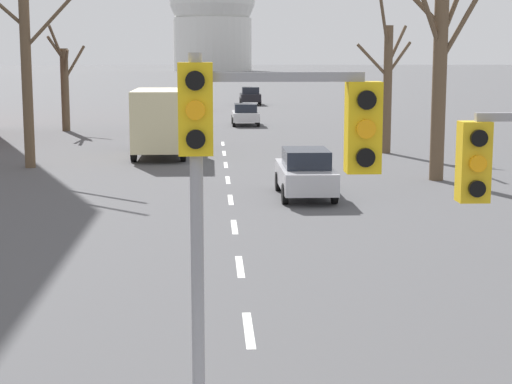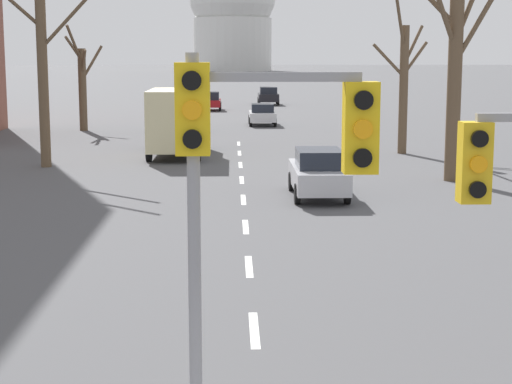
# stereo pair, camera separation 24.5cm
# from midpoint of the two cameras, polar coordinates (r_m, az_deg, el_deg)

# --- Properties ---
(lane_stripe_1) EXTENTS (0.16, 2.00, 0.01)m
(lane_stripe_1) POSITION_cam_midpoint_polar(r_m,az_deg,el_deg) (15.03, -0.97, -9.17)
(lane_stripe_1) COLOR silver
(lane_stripe_1) RESTS_ON ground_plane
(lane_stripe_2) EXTENTS (0.16, 2.00, 0.01)m
(lane_stripe_2) POSITION_cam_midpoint_polar(r_m,az_deg,el_deg) (19.35, -1.45, -4.98)
(lane_stripe_2) COLOR silver
(lane_stripe_2) RESTS_ON ground_plane
(lane_stripe_3) EXTENTS (0.16, 2.00, 0.01)m
(lane_stripe_3) POSITION_cam_midpoint_polar(r_m,az_deg,el_deg) (23.74, -1.75, -2.34)
(lane_stripe_3) COLOR silver
(lane_stripe_3) RESTS_ON ground_plane
(lane_stripe_4) EXTENTS (0.16, 2.00, 0.01)m
(lane_stripe_4) POSITION_cam_midpoint_polar(r_m,az_deg,el_deg) (28.16, -1.95, -0.52)
(lane_stripe_4) COLOR silver
(lane_stripe_4) RESTS_ON ground_plane
(lane_stripe_5) EXTENTS (0.16, 2.00, 0.01)m
(lane_stripe_5) POSITION_cam_midpoint_polar(r_m,az_deg,el_deg) (32.61, -2.10, 0.81)
(lane_stripe_5) COLOR silver
(lane_stripe_5) RESTS_ON ground_plane
(lane_stripe_6) EXTENTS (0.16, 2.00, 0.01)m
(lane_stripe_6) POSITION_cam_midpoint_polar(r_m,az_deg,el_deg) (37.07, -2.22, 1.82)
(lane_stripe_6) COLOR silver
(lane_stripe_6) RESTS_ON ground_plane
(lane_stripe_7) EXTENTS (0.16, 2.00, 0.01)m
(lane_stripe_7) POSITION_cam_midpoint_polar(r_m,az_deg,el_deg) (41.53, -2.31, 2.61)
(lane_stripe_7) COLOR silver
(lane_stripe_7) RESTS_ON ground_plane
(lane_stripe_8) EXTENTS (0.16, 2.00, 0.01)m
(lane_stripe_8) POSITION_cam_midpoint_polar(r_m,az_deg,el_deg) (46.01, -2.38, 3.24)
(lane_stripe_8) COLOR silver
(lane_stripe_8) RESTS_ON ground_plane
(traffic_signal_centre_tall) EXTENTS (2.12, 0.34, 4.75)m
(traffic_signal_centre_tall) POSITION_cam_midpoint_polar(r_m,az_deg,el_deg) (8.99, -0.82, 1.93)
(traffic_signal_centre_tall) COLOR gray
(traffic_signal_centre_tall) RESTS_ON ground_plane
(sedan_near_left) EXTENTS (1.78, 4.42, 1.63)m
(sedan_near_left) POSITION_cam_midpoint_polar(r_m,az_deg,el_deg) (28.61, 3.06, 1.30)
(sedan_near_left) COLOR #B7B7BC
(sedan_near_left) RESTS_ON ground_plane
(sedan_near_right) EXTENTS (1.82, 3.89, 1.74)m
(sedan_near_right) POSITION_cam_midpoint_polar(r_m,az_deg,el_deg) (53.79, -6.07, 4.96)
(sedan_near_right) COLOR slate
(sedan_near_right) RESTS_ON ground_plane
(sedan_mid_centre) EXTENTS (1.81, 3.92, 1.46)m
(sedan_mid_centre) POSITION_cam_midpoint_polar(r_m,az_deg,el_deg) (57.98, -0.84, 5.21)
(sedan_mid_centre) COLOR silver
(sedan_mid_centre) RESTS_ON ground_plane
(sedan_far_left) EXTENTS (1.96, 4.03, 1.70)m
(sedan_far_left) POSITION_cam_midpoint_polar(r_m,az_deg,el_deg) (81.93, -0.47, 6.43)
(sedan_far_left) COLOR black
(sedan_far_left) RESTS_ON ground_plane
(sedan_far_right) EXTENTS (1.83, 3.87, 1.59)m
(sedan_far_right) POSITION_cam_midpoint_polar(r_m,az_deg,el_deg) (73.80, -4.34, 6.07)
(sedan_far_right) COLOR maroon
(sedan_far_right) RESTS_ON ground_plane
(delivery_truck) EXTENTS (2.44, 7.20, 3.14)m
(delivery_truck) POSITION_cam_midpoint_polar(r_m,az_deg,el_deg) (40.56, -6.54, 4.80)
(delivery_truck) COLOR #333842
(delivery_truck) RESTS_ON ground_plane
(bare_tree_left_near) EXTENTS (5.43, 2.03, 10.12)m
(bare_tree_left_near) POSITION_cam_midpoint_polar(r_m,az_deg,el_deg) (37.16, -15.27, 8.43)
(bare_tree_left_near) COLOR brown
(bare_tree_left_near) RESTS_ON ground_plane
(bare_tree_right_near) EXTENTS (2.76, 2.46, 7.46)m
(bare_tree_right_near) POSITION_cam_midpoint_polar(r_m,az_deg,el_deg) (41.78, 8.59, 7.20)
(bare_tree_right_near) COLOR brown
(bare_tree_right_near) RESTS_ON ground_plane
(bare_tree_left_far) EXTENTS (2.10, 1.98, 6.55)m
(bare_tree_left_far) POSITION_cam_midpoint_polar(r_m,az_deg,el_deg) (54.84, -12.76, 7.05)
(bare_tree_left_far) COLOR brown
(bare_tree_left_far) RESTS_ON ground_plane
(bare_tree_right_far) EXTENTS (4.26, 2.17, 8.20)m
(bare_tree_right_far) POSITION_cam_midpoint_polar(r_m,az_deg,el_deg) (32.93, 11.89, 8.04)
(bare_tree_right_far) COLOR brown
(bare_tree_right_far) RESTS_ON ground_plane
(capitol_dome) EXTENTS (25.64, 25.64, 36.22)m
(capitol_dome) POSITION_cam_midpoint_polar(r_m,az_deg,el_deg) (256.60, -2.96, 12.01)
(capitol_dome) COLOR silver
(capitol_dome) RESTS_ON ground_plane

